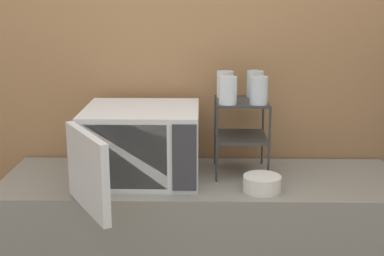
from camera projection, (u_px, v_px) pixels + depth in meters
name	position (u px, v px, depth m)	size (l,w,h in m)	color
wall_back	(203.00, 72.00, 2.56)	(8.00, 0.06, 2.60)	#9E7047
microwave	(140.00, 144.00, 2.31)	(0.52, 0.78, 0.31)	silver
dish_rack	(241.00, 121.00, 2.36)	(0.23, 0.26, 0.33)	#333333
glass_front_left	(228.00, 90.00, 2.24)	(0.08, 0.08, 0.12)	silver
glass_back_right	(255.00, 84.00, 2.40)	(0.08, 0.08, 0.12)	silver
glass_front_right	(259.00, 90.00, 2.24)	(0.08, 0.08, 0.12)	silver
glass_back_left	(225.00, 84.00, 2.40)	(0.08, 0.08, 0.12)	silver
bowl	(262.00, 184.00, 2.18)	(0.16, 0.16, 0.07)	silver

